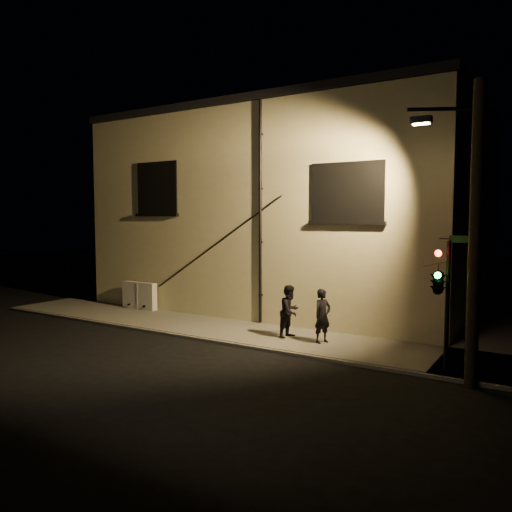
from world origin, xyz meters
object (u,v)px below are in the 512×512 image
Objects in this scene: pedestrian_b at (290,311)px; traffic_signal at (439,280)px; pedestrian_a at (323,316)px; utility_cabinet at (140,295)px; streetlamp_pole at (472,227)px.

traffic_signal is (4.99, -1.20, 1.51)m from pedestrian_b.
traffic_signal reaches higher than pedestrian_b.
traffic_signal is (3.75, -1.09, 1.52)m from pedestrian_a.
utility_cabinet is 0.51× the size of traffic_signal.
utility_cabinet is at bearing 169.71° from traffic_signal.
pedestrian_a is 4.19m from traffic_signal.
streetlamp_pole is (4.57, -1.52, 2.91)m from pedestrian_a.
pedestrian_a is at bearing -7.82° from utility_cabinet.
utility_cabinet is 13.40m from traffic_signal.
pedestrian_a is 1.24m from pedestrian_b.
utility_cabinet is 8.17m from pedestrian_b.
pedestrian_a is at bearing 163.77° from traffic_signal.
pedestrian_b is at bearing 164.29° from streetlamp_pole.
streetlamp_pole is (5.80, -1.63, 2.90)m from pedestrian_b.
streetlamp_pole is (0.82, -0.43, 1.39)m from traffic_signal.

